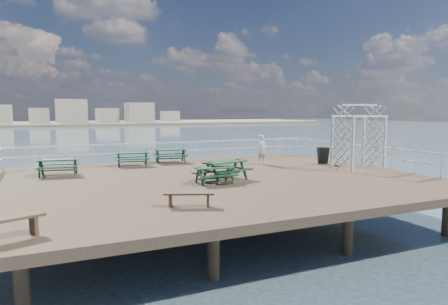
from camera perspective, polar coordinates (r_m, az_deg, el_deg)
ground at (r=17.56m, az=-0.97°, el=-4.11°), size 18.00×14.00×0.30m
sea_backdrop at (r=151.23m, az=-17.03°, el=4.44°), size 300.00×300.00×9.20m
railing at (r=19.76m, az=-4.12°, el=0.00°), size 17.77×13.76×1.10m
picnic_table_a at (r=19.56m, az=-22.62°, el=-1.47°), size 1.96×1.67×0.86m
picnic_table_b at (r=21.72m, az=-12.94°, el=-0.51°), size 1.87×1.59×0.83m
picnic_table_c at (r=22.71m, az=-7.64°, el=-0.07°), size 1.97×1.69×0.86m
picnic_table_d at (r=16.86m, az=0.15°, el=-2.00°), size 2.24×1.99×0.92m
picnic_table_e at (r=16.10m, az=-1.34°, el=-2.74°), size 1.61×1.31×0.76m
flat_bench_near at (r=10.43m, az=-29.09°, el=-8.90°), size 1.83×1.04×0.52m
flat_bench_far at (r=12.33m, az=-5.00°, el=-6.22°), size 1.55×0.93×0.44m
trellis_arbor at (r=21.23m, az=18.67°, el=1.67°), size 2.78×1.74×3.26m
sandwich_board at (r=22.59m, az=13.96°, el=-0.47°), size 0.64×0.52×0.94m
person at (r=21.88m, az=5.47°, el=0.41°), size 0.68×0.55×1.62m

